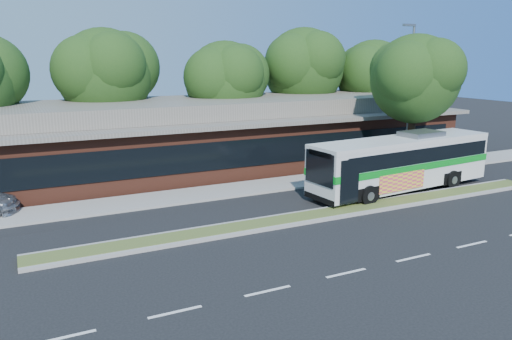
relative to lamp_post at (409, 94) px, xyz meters
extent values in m
plane|color=black|center=(-9.56, -6.00, -4.90)|extent=(120.00, 120.00, 0.00)
cube|color=#455926|center=(-9.56, -5.40, -4.83)|extent=(26.00, 1.10, 0.15)
cube|color=gray|center=(-9.56, 0.40, -4.84)|extent=(44.00, 2.60, 0.12)
cube|color=#5D2B1D|center=(-9.56, 7.00, -3.30)|extent=(32.00, 10.00, 3.20)
cube|color=#666056|center=(-9.56, 7.00, -1.58)|extent=(33.20, 11.20, 0.24)
cube|color=#666056|center=(-9.56, 7.00, -0.95)|extent=(30.00, 8.00, 1.00)
cube|color=black|center=(-9.56, 1.97, -3.20)|extent=(30.00, 0.06, 1.60)
cylinder|color=slate|center=(0.04, 0.00, -0.40)|extent=(0.16, 0.16, 9.00)
cube|color=slate|center=(-0.36, 0.00, 4.10)|extent=(0.90, 0.18, 0.14)
cylinder|color=black|center=(-16.56, 10.00, -2.80)|extent=(0.44, 0.44, 4.20)
sphere|color=#153612|center=(-16.56, 10.00, 1.10)|extent=(6.00, 6.00, 6.00)
sphere|color=#153612|center=(-15.21, 10.45, 1.58)|extent=(4.68, 4.68, 4.68)
cylinder|color=black|center=(-8.56, 9.00, -3.01)|extent=(0.44, 0.44, 3.78)
sphere|color=#153612|center=(-8.56, 9.00, 0.56)|extent=(5.60, 5.60, 5.60)
sphere|color=#153612|center=(-7.30, 9.42, 1.00)|extent=(4.37, 4.37, 4.37)
cylinder|color=black|center=(-1.56, 10.00, -2.70)|extent=(0.44, 0.44, 4.41)
sphere|color=#153612|center=(-1.56, 10.00, 1.37)|extent=(6.20, 6.20, 6.20)
sphere|color=#153612|center=(-0.17, 10.46, 1.86)|extent=(4.84, 4.84, 4.84)
cylinder|color=black|center=(4.44, 9.00, -2.97)|extent=(0.44, 0.44, 3.86)
sphere|color=#153612|center=(4.44, 9.00, 0.70)|extent=(5.80, 5.80, 5.80)
sphere|color=#153612|center=(5.74, 9.43, 1.16)|extent=(4.52, 4.52, 4.52)
cylinder|color=black|center=(10.44, 10.00, -2.85)|extent=(0.44, 0.44, 4.12)
sphere|color=#153612|center=(10.44, 10.00, 1.01)|extent=(6.00, 6.00, 6.00)
sphere|color=#153612|center=(11.79, 10.45, 1.49)|extent=(4.68, 4.68, 4.68)
cube|color=silver|center=(-3.56, -3.57, -3.29)|extent=(11.39, 3.39, 2.58)
cube|color=black|center=(-3.28, -3.54, -2.78)|extent=(10.50, 3.36, 0.77)
cube|color=silver|center=(-3.56, -3.57, -2.12)|extent=(11.41, 3.41, 0.24)
cube|color=#05801B|center=(-3.56, -3.57, -3.37)|extent=(11.45, 3.45, 0.36)
cube|color=black|center=(-9.17, -4.08, -2.99)|extent=(0.25, 2.09, 1.60)
cube|color=black|center=(2.04, -3.06, -2.69)|extent=(0.23, 1.95, 1.03)
cube|color=#CB3B56|center=(-4.66, -4.90, -3.97)|extent=(3.17, 0.33, 0.94)
cube|color=slate|center=(-2.17, -3.44, -1.87)|extent=(2.37, 1.69, 0.28)
cylinder|color=black|center=(-6.90, -5.05, -4.39)|extent=(1.05, 0.43, 1.03)
cylinder|color=black|center=(-7.12, -2.71, -4.39)|extent=(1.05, 0.43, 1.03)
cylinder|color=black|center=(-0.66, -4.48, -4.39)|extent=(1.05, 0.43, 1.03)
cylinder|color=black|center=(-0.88, -2.15, -4.39)|extent=(1.05, 0.43, 1.03)
cylinder|color=black|center=(-0.29, -0.70, -2.78)|extent=(0.44, 0.44, 4.25)
sphere|color=#153612|center=(-0.29, -0.70, 0.95)|extent=(5.33, 5.33, 5.33)
sphere|color=#153612|center=(0.91, -0.30, 1.37)|extent=(4.15, 4.15, 4.15)
camera|label=1|loc=(-22.23, -23.75, 2.29)|focal=35.00mm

